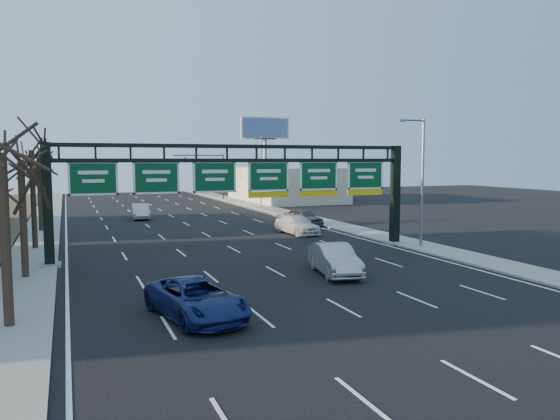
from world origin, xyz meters
name	(u,v)px	position (x,y,z in m)	size (l,w,h in m)	color
ground	(289,279)	(0.00, 0.00, 0.00)	(160.00, 160.00, 0.00)	black
sidewalk_left	(39,239)	(-12.80, 20.00, 0.06)	(3.00, 120.00, 0.12)	gray
sidewalk_right	(333,224)	(12.80, 20.00, 0.06)	(3.00, 120.00, 0.12)	gray
lane_markings	(201,232)	(0.00, 20.00, 0.01)	(21.60, 120.00, 0.01)	white
sign_gantry	(244,184)	(0.16, 8.00, 4.63)	(24.60, 1.20, 7.20)	black
building_right_distant	(285,184)	(20.00, 50.00, 2.50)	(12.00, 20.00, 5.00)	#BAB29A
tree_near	(0,124)	(-12.80, -4.00, 7.48)	(3.60, 3.60, 8.86)	#2E2219
tree_gantry	(20,142)	(-12.80, 5.00, 7.11)	(3.60, 3.60, 8.48)	#2E2219
tree_mid	(31,135)	(-12.80, 15.00, 7.85)	(3.60, 3.60, 9.24)	#2E2219
tree_far	(38,144)	(-12.80, 25.00, 7.48)	(3.60, 3.60, 8.86)	#2E2219
streetlight_near	(421,176)	(12.47, 6.00, 5.08)	(2.15, 0.22, 9.00)	slate
streetlight_far	(260,168)	(12.47, 40.00, 5.08)	(2.15, 0.22, 9.00)	slate
billboard_right	(265,138)	(15.00, 44.98, 9.06)	(7.00, 0.50, 12.00)	slate
traffic_signal_mast	(183,164)	(5.69, 55.00, 5.50)	(10.16, 0.54, 7.00)	black
car_blue_suv	(196,299)	(-6.07, -5.21, 0.78)	(2.57, 5.58, 1.55)	navy
car_silver_sedan	(335,259)	(2.71, 0.07, 0.83)	(1.75, 5.02, 1.66)	#A8A8AD
car_white_wagon	(297,225)	(7.24, 15.75, 0.75)	(2.10, 5.18, 1.50)	silver
car_grey_far	(303,217)	(9.95, 20.63, 0.80)	(1.89, 4.69, 1.60)	#45474A
car_silver_distant	(140,211)	(-3.52, 32.18, 0.79)	(1.67, 4.78, 1.57)	#BCBCC1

